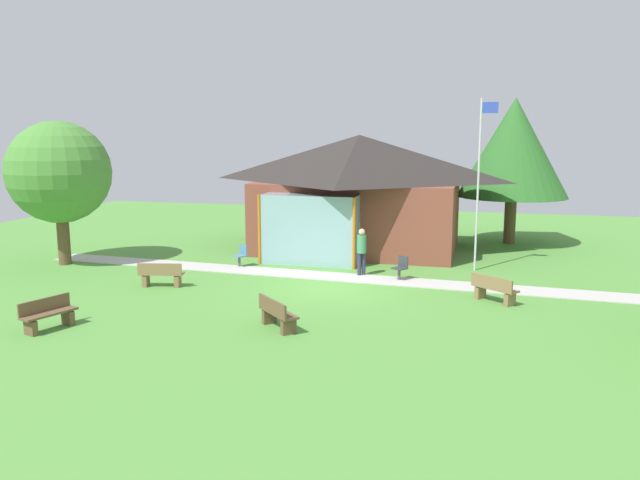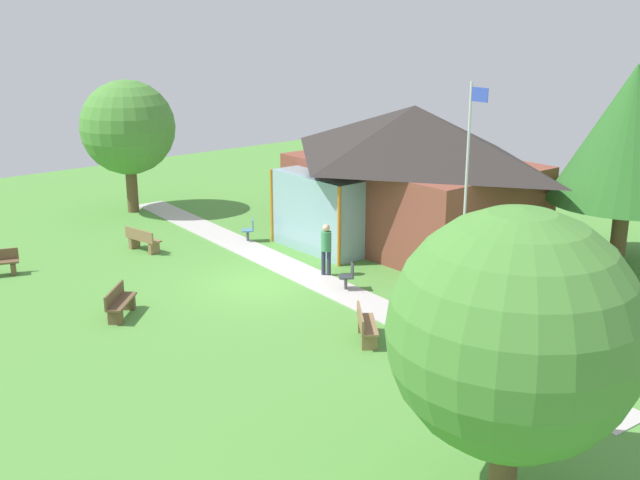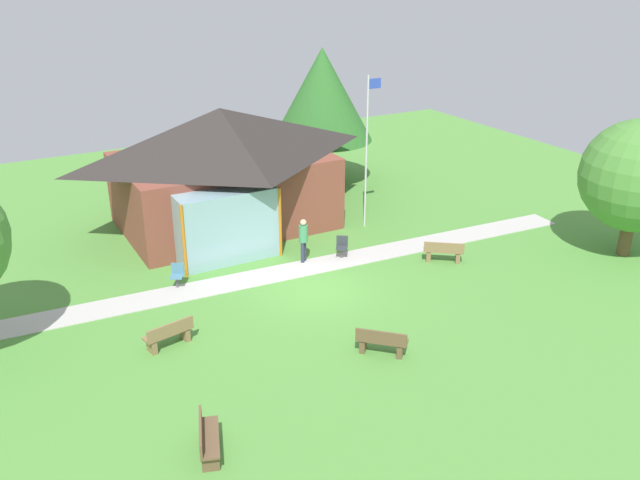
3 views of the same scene
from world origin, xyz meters
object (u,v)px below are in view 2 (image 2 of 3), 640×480
at_px(pavilion, 409,172).
at_px(patio_chair_west, 249,231).
at_px(bench_front_center, 120,303).
at_px(tree_west_hedge, 128,128).
at_px(bench_mid_right, 366,326).
at_px(tree_behind_pavilion_right, 631,135).
at_px(visitor_on_path, 326,246).
at_px(bench_mid_left, 143,240).
at_px(patio_chair_lawn_spare, 348,277).
at_px(flagpole, 467,183).
at_px(tree_far_east, 513,334).

relative_size(pavilion, patio_chair_west, 11.01).
bearing_deg(bench_front_center, tree_west_hedge, -164.07).
height_order(bench_mid_right, tree_behind_pavilion_right, tree_behind_pavilion_right).
distance_m(bench_mid_right, visitor_on_path, 5.35).
xyz_separation_m(tree_behind_pavilion_right, tree_west_hedge, (-17.26, -9.32, -0.83)).
xyz_separation_m(bench_mid_left, visitor_on_path, (6.28, 3.36, 0.62)).
xyz_separation_m(patio_chair_west, patio_chair_lawn_spare, (6.32, -0.67, 0.00)).
height_order(bench_front_center, visitor_on_path, visitor_on_path).
xyz_separation_m(pavilion, bench_mid_left, (-5.10, -8.34, -2.24)).
xyz_separation_m(flagpole, tree_far_east, (7.21, -7.41, -0.32)).
bearing_deg(bench_mid_right, patio_chair_lawn_spare, -177.35).
relative_size(visitor_on_path, tree_west_hedge, 0.31).
bearing_deg(bench_front_center, patio_chair_lawn_spare, 113.05).
relative_size(flagpole, visitor_on_path, 3.69).
height_order(flagpole, tree_west_hedge, flagpole).
bearing_deg(pavilion, tree_far_east, -39.96).
bearing_deg(visitor_on_path, bench_mid_right, -67.51).
distance_m(bench_mid_left, tree_west_hedge, 6.82).
bearing_deg(tree_west_hedge, bench_mid_right, -5.51).
bearing_deg(flagpole, bench_mid_right, -82.26).
relative_size(patio_chair_west, patio_chair_lawn_spare, 1.00).
distance_m(bench_front_center, tree_west_hedge, 12.67).
bearing_deg(tree_far_east, tree_behind_pavilion_right, 112.77).
height_order(bench_mid_right, tree_far_east, tree_far_east).
height_order(bench_mid_right, patio_chair_lawn_spare, patio_chair_lawn_spare).
height_order(bench_mid_right, visitor_on_path, visitor_on_path).
distance_m(flagpole, patio_chair_west, 9.55).
distance_m(tree_far_east, tree_west_hedge, 23.48).
bearing_deg(bench_mid_left, patio_chair_lawn_spare, 9.51).
xyz_separation_m(tree_far_east, tree_west_hedge, (-23.05, 4.45, 0.44)).
bearing_deg(patio_chair_lawn_spare, bench_front_center, 102.72).
bearing_deg(bench_mid_right, pavilion, 165.08).
height_order(pavilion, bench_mid_right, pavilion).
bearing_deg(flagpole, bench_front_center, -119.91).
xyz_separation_m(patio_chair_lawn_spare, tree_far_east, (9.77, -5.07, 2.78)).
height_order(bench_mid_right, tree_west_hedge, tree_west_hedge).
xyz_separation_m(pavilion, flagpole, (5.21, -3.00, 0.87)).
height_order(flagpole, bench_mid_right, flagpole).
relative_size(bench_mid_right, tree_behind_pavilion_right, 0.22).
bearing_deg(bench_mid_right, bench_mid_left, -138.45).
relative_size(flagpole, bench_front_center, 4.64).
distance_m(patio_chair_west, visitor_on_path, 4.89).
height_order(bench_mid_left, patio_chair_lawn_spare, patio_chair_lawn_spare).
xyz_separation_m(flagpole, patio_chair_lawn_spare, (-2.56, -2.34, -3.09)).
xyz_separation_m(bench_mid_left, tree_west_hedge, (-5.52, 2.38, 3.23)).
distance_m(bench_front_center, tree_behind_pavilion_right, 16.94).
distance_m(patio_chair_lawn_spare, tree_west_hedge, 13.67).
height_order(flagpole, patio_chair_lawn_spare, flagpole).
distance_m(visitor_on_path, tree_far_east, 12.68).
height_order(flagpole, bench_front_center, flagpole).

